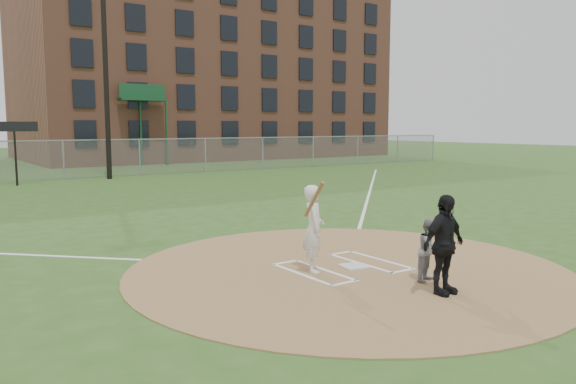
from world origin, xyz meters
TOP-DOWN VIEW (x-y plane):
  - ground at (0.00, 0.00)m, footprint 140.00×140.00m
  - dirt_circle at (0.00, 0.00)m, footprint 8.40×8.40m
  - home_plate at (0.17, 0.01)m, footprint 0.55×0.55m
  - foul_line_first at (9.00, 9.00)m, footprint 17.04×17.04m
  - catcher at (0.61, -1.48)m, footprint 0.64×0.57m
  - umpire at (0.18, -2.12)m, footprint 0.98×0.46m
  - batters_boxes at (0.00, 0.15)m, footprint 2.08×1.88m
  - batter_at_plate at (-0.67, 0.20)m, footprint 0.68×1.06m
  - outfield_fence at (0.00, 22.00)m, footprint 56.08×0.08m
  - brick_warehouse at (16.00, 37.96)m, footprint 30.00×17.17m
  - light_pole at (2.00, 21.00)m, footprint 1.20×0.30m
  - scoreboard_sign at (-2.50, 20.20)m, footprint 2.00×0.10m

SIDE VIEW (x-z plane):
  - ground at x=0.00m, z-range 0.00..0.00m
  - foul_line_first at x=9.00m, z-range 0.00..0.01m
  - dirt_circle at x=0.00m, z-range 0.00..0.02m
  - batters_boxes at x=0.00m, z-range 0.02..0.03m
  - home_plate at x=0.17m, z-range 0.02..0.05m
  - catcher at x=0.61m, z-range 0.02..1.13m
  - umpire at x=0.18m, z-range 0.02..1.65m
  - batter_at_plate at x=-0.67m, z-range -0.05..1.73m
  - outfield_fence at x=0.00m, z-range 0.00..2.03m
  - scoreboard_sign at x=-2.50m, z-range 0.92..3.85m
  - light_pole at x=2.00m, z-range 0.50..12.72m
  - brick_warehouse at x=16.00m, z-range 0.00..15.00m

